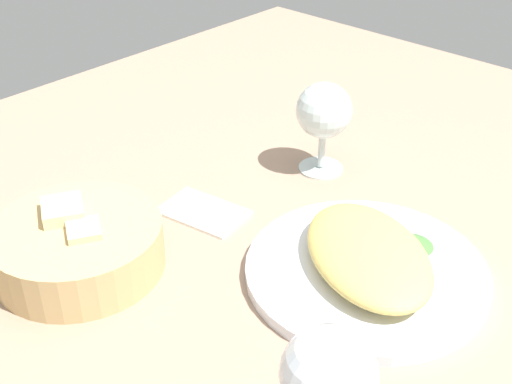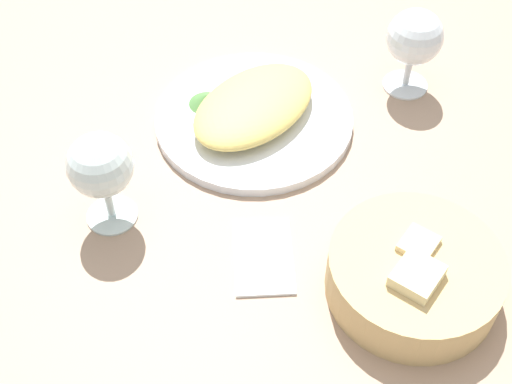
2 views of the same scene
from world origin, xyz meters
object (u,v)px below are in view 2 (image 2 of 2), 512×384
at_px(bread_basket, 414,275).
at_px(folded_napkin, 263,255).
at_px(wine_glass_near, 101,168).
at_px(wine_glass_far, 414,40).
at_px(plate, 254,119).

height_order(bread_basket, folded_napkin, bread_basket).
bearing_deg(wine_glass_near, wine_glass_far, 128.20).
distance_m(wine_glass_far, folded_napkin, 0.39).
bearing_deg(folded_napkin, bread_basket, 71.85).
bearing_deg(bread_basket, folded_napkin, -98.58).
xyz_separation_m(plate, bread_basket, (0.26, 0.21, 0.02)).
bearing_deg(folded_napkin, plate, 179.67).
xyz_separation_m(bread_basket, wine_glass_far, (-0.36, 0.00, 0.05)).
xyz_separation_m(bread_basket, wine_glass_near, (-0.07, -0.37, 0.06)).
height_order(wine_glass_far, folded_napkin, wine_glass_far).
height_order(bread_basket, wine_glass_near, wine_glass_near).
relative_size(wine_glass_near, wine_glass_far, 1.04).
distance_m(bread_basket, wine_glass_far, 0.36).
relative_size(plate, folded_napkin, 2.52).
bearing_deg(wine_glass_near, bread_basket, 79.51).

